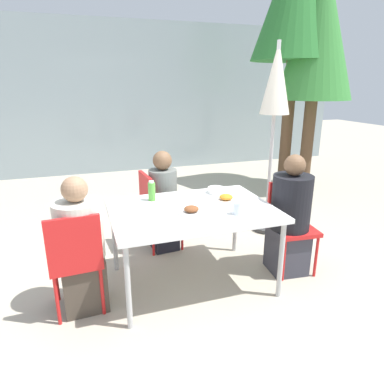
# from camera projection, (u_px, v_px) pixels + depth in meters

# --- Properties ---
(ground_plane) EXTENTS (24.00, 24.00, 0.00)m
(ground_plane) POSITION_uv_depth(u_px,v_px,m) (192.00, 282.00, 3.27)
(ground_plane) COLOR #B2A893
(building_facade) EXTENTS (10.00, 0.20, 3.00)m
(building_facade) POSITION_uv_depth(u_px,v_px,m) (120.00, 99.00, 7.02)
(building_facade) COLOR #89999E
(building_facade) RESTS_ON ground
(dining_table) EXTENTS (1.43, 1.03, 0.75)m
(dining_table) POSITION_uv_depth(u_px,v_px,m) (192.00, 213.00, 3.06)
(dining_table) COLOR white
(dining_table) RESTS_ON ground
(chair_left) EXTENTS (0.42, 0.42, 0.88)m
(chair_left) POSITION_uv_depth(u_px,v_px,m) (75.00, 256.00, 2.68)
(chair_left) COLOR red
(chair_left) RESTS_ON ground
(person_left) EXTENTS (0.38, 0.38, 1.14)m
(person_left) POSITION_uv_depth(u_px,v_px,m) (81.00, 250.00, 2.76)
(person_left) COLOR #473D33
(person_left) RESTS_ON ground
(chair_right) EXTENTS (0.44, 0.44, 0.88)m
(chair_right) POSITION_uv_depth(u_px,v_px,m) (290.00, 219.00, 3.40)
(chair_right) COLOR red
(chair_right) RESTS_ON ground
(person_right) EXTENTS (0.37, 0.37, 1.19)m
(person_right) POSITION_uv_depth(u_px,v_px,m) (290.00, 219.00, 3.31)
(person_right) COLOR #383842
(person_right) RESTS_ON ground
(chair_far) EXTENTS (0.44, 0.44, 0.88)m
(chair_far) POSITION_uv_depth(u_px,v_px,m) (155.00, 205.00, 3.79)
(chair_far) COLOR red
(chair_far) RESTS_ON ground
(person_far) EXTENTS (0.30, 0.30, 1.13)m
(person_far) POSITION_uv_depth(u_px,v_px,m) (163.00, 204.00, 3.77)
(person_far) COLOR black
(person_far) RESTS_ON ground
(closed_umbrella) EXTENTS (0.36, 0.36, 2.26)m
(closed_umbrella) POSITION_uv_depth(u_px,v_px,m) (276.00, 91.00, 3.92)
(closed_umbrella) COLOR #333333
(closed_umbrella) RESTS_ON ground
(plate_0) EXTENTS (0.23, 0.23, 0.06)m
(plate_0) POSITION_uv_depth(u_px,v_px,m) (191.00, 211.00, 2.91)
(plate_0) COLOR white
(plate_0) RESTS_ON dining_table
(plate_1) EXTENTS (0.23, 0.23, 0.06)m
(plate_1) POSITION_uv_depth(u_px,v_px,m) (226.00, 199.00, 3.22)
(plate_1) COLOR white
(plate_1) RESTS_ON dining_table
(bottle) EXTENTS (0.07, 0.07, 0.19)m
(bottle) POSITION_uv_depth(u_px,v_px,m) (152.00, 191.00, 3.21)
(bottle) COLOR #51A338
(bottle) RESTS_ON dining_table
(drinking_cup) EXTENTS (0.08, 0.08, 0.11)m
(drinking_cup) POSITION_uv_depth(u_px,v_px,m) (238.00, 208.00, 2.88)
(drinking_cup) COLOR silver
(drinking_cup) RESTS_ON dining_table
(salad_bowl) EXTENTS (0.17, 0.17, 0.06)m
(salad_bowl) POSITION_uv_depth(u_px,v_px,m) (216.00, 190.00, 3.45)
(salad_bowl) COLOR white
(salad_bowl) RESTS_ON dining_table
(tree_behind_left) EXTENTS (1.21, 1.21, 3.70)m
(tree_behind_left) POSITION_uv_depth(u_px,v_px,m) (319.00, 30.00, 5.32)
(tree_behind_left) COLOR brown
(tree_behind_left) RESTS_ON ground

